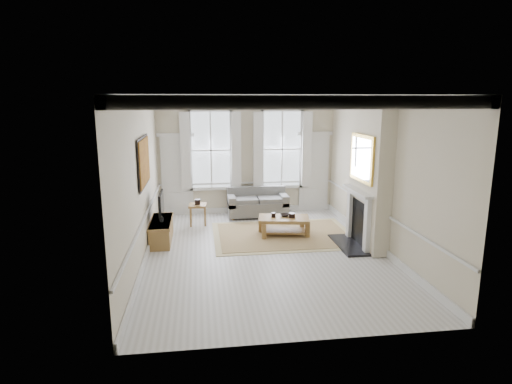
{
  "coord_description": "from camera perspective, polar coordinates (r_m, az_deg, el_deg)",
  "views": [
    {
      "loc": [
        -1.4,
        -8.9,
        3.33
      ],
      "look_at": [
        -0.12,
        0.65,
        1.25
      ],
      "focal_mm": 30.0,
      "sensor_mm": 36.0,
      "label": 1
    }
  ],
  "objects": [
    {
      "name": "door_right",
      "position": [
        13.12,
        7.71,
        2.51
      ],
      "size": [
        0.9,
        0.08,
        2.3
      ],
      "primitive_type": "cube",
      "color": "silver",
      "rests_on": "floor"
    },
    {
      "name": "back_wall",
      "position": [
        12.69,
        -1.26,
        4.8
      ],
      "size": [
        5.2,
        0.0,
        5.2
      ],
      "primitive_type": "plane",
      "rotation": [
        1.57,
        0.0,
        0.0
      ],
      "color": "beige",
      "rests_on": "floor"
    },
    {
      "name": "window_left",
      "position": [
        12.54,
        -6.03,
        5.57
      ],
      "size": [
        1.26,
        0.2,
        2.2
      ],
      "primitive_type": null,
      "color": "#B2BCC6",
      "rests_on": "back_wall"
    },
    {
      "name": "window_right",
      "position": [
        12.77,
        3.47,
        5.73
      ],
      "size": [
        1.26,
        0.2,
        2.2
      ],
      "primitive_type": null,
      "color": "#B2BCC6",
      "rests_on": "back_wall"
    },
    {
      "name": "left_wall",
      "position": [
        9.13,
        -15.08,
        1.47
      ],
      "size": [
        0.0,
        7.2,
        7.2
      ],
      "primitive_type": "plane",
      "rotation": [
        1.57,
        0.0,
        1.57
      ],
      "color": "beige",
      "rests_on": "floor"
    },
    {
      "name": "sofa",
      "position": [
        12.49,
        0.17,
        -1.62
      ],
      "size": [
        1.72,
        0.84,
        0.83
      ],
      "color": "#5C5C5A",
      "rests_on": "floor"
    },
    {
      "name": "right_wall",
      "position": [
        9.9,
        16.32,
        2.21
      ],
      "size": [
        0.0,
        7.2,
        7.2
      ],
      "primitive_type": "plane",
      "rotation": [
        1.57,
        0.0,
        -1.57
      ],
      "color": "beige",
      "rests_on": "floor"
    },
    {
      "name": "mirror",
      "position": [
        9.88,
        13.9,
        4.38
      ],
      "size": [
        0.06,
        1.26,
        1.06
      ],
      "primitive_type": "cube",
      "color": "gold",
      "rests_on": "chimney_breast"
    },
    {
      "name": "ceramic_pot_a",
      "position": [
        10.67,
        2.35,
        -3.08
      ],
      "size": [
        0.11,
        0.11,
        0.11
      ],
      "primitive_type": "cylinder",
      "color": "black",
      "rests_on": "coffee_table"
    },
    {
      "name": "tv_stand",
      "position": [
        10.52,
        -12.49,
        -5.09
      ],
      "size": [
        0.47,
        1.45,
        0.52
      ],
      "primitive_type": "cube",
      "color": "olive",
      "rests_on": "floor"
    },
    {
      "name": "tv",
      "position": [
        10.35,
        -12.53,
        -1.63
      ],
      "size": [
        0.08,
        0.9,
        0.68
      ],
      "color": "black",
      "rests_on": "tv_stand"
    },
    {
      "name": "side_table",
      "position": [
        11.69,
        -7.78,
        -2.16
      ],
      "size": [
        0.5,
        0.5,
        0.57
      ],
      "rotation": [
        0.0,
        0.0,
        -0.08
      ],
      "color": "olive",
      "rests_on": "floor"
    },
    {
      "name": "hearth",
      "position": [
        10.27,
        12.22,
        -6.89
      ],
      "size": [
        0.55,
        1.5,
        0.05
      ],
      "primitive_type": "cube",
      "color": "black",
      "rests_on": "floor"
    },
    {
      "name": "chimney_breast",
      "position": [
        10.01,
        14.94,
        2.39
      ],
      "size": [
        0.35,
        1.7,
        3.38
      ],
      "primitive_type": "cube",
      "color": "beige",
      "rests_on": "floor"
    },
    {
      "name": "bowl",
      "position": [
        10.78,
        3.87,
        -3.08
      ],
      "size": [
        0.3,
        0.3,
        0.06
      ],
      "primitive_type": "imported",
      "rotation": [
        0.0,
        0.0,
        -0.31
      ],
      "color": "black",
      "rests_on": "coffee_table"
    },
    {
      "name": "painting",
      "position": [
        9.37,
        -14.73,
        3.92
      ],
      "size": [
        0.05,
        1.66,
        1.06
      ],
      "primitive_type": "cube",
      "color": "#B37B1E",
      "rests_on": "left_wall"
    },
    {
      "name": "coffee_table",
      "position": [
        10.71,
        3.71,
        -3.81
      ],
      "size": [
        1.35,
        0.93,
        0.47
      ],
      "rotation": [
        0.0,
        0.0,
        -0.18
      ],
      "color": "olive",
      "rests_on": "rug"
    },
    {
      "name": "floor",
      "position": [
        9.61,
        1.22,
        -8.1
      ],
      "size": [
        7.2,
        7.2,
        0.0
      ],
      "primitive_type": "plane",
      "color": "#B7B5AD",
      "rests_on": "ground"
    },
    {
      "name": "door_left",
      "position": [
        12.67,
        -10.49,
        2.07
      ],
      "size": [
        0.9,
        0.08,
        2.3
      ],
      "primitive_type": "cube",
      "color": "silver",
      "rests_on": "floor"
    },
    {
      "name": "ceramic_pot_b",
      "position": [
        10.67,
        4.83,
        -3.12
      ],
      "size": [
        0.16,
        0.16,
        0.11
      ],
      "primitive_type": "cylinder",
      "color": "black",
      "rests_on": "coffee_table"
    },
    {
      "name": "fireplace",
      "position": [
        10.13,
        13.46,
        -3.02
      ],
      "size": [
        0.21,
        1.45,
        1.33
      ],
      "color": "silver",
      "rests_on": "floor"
    },
    {
      "name": "rug",
      "position": [
        10.82,
        3.68,
        -5.71
      ],
      "size": [
        3.5,
        2.6,
        0.02
      ],
      "primitive_type": "cube",
      "color": "tan",
      "rests_on": "floor"
    },
    {
      "name": "ceiling",
      "position": [
        9.01,
        1.31,
        12.62
      ],
      "size": [
        7.2,
        7.2,
        0.0
      ],
      "primitive_type": "plane",
      "rotation": [
        3.14,
        0.0,
        0.0
      ],
      "color": "white",
      "rests_on": "back_wall"
    }
  ]
}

